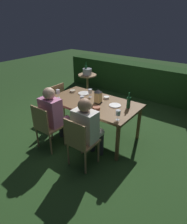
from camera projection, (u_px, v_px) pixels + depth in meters
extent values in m
plane|color=#26471E|center=(94.00, 134.00, 4.01)|extent=(16.00, 16.00, 0.00)
cube|color=brown|center=(94.00, 103.00, 3.69)|extent=(1.73, 0.95, 0.04)
cube|color=brown|center=(51.00, 116.00, 3.99)|extent=(0.05, 0.05, 0.69)
cube|color=brown|center=(117.00, 143.00, 3.14)|extent=(0.05, 0.05, 0.69)
cube|color=brown|center=(77.00, 103.00, 4.57)|extent=(0.05, 0.05, 0.69)
cube|color=brown|center=(139.00, 123.00, 3.72)|extent=(0.05, 0.05, 0.69)
cube|color=#9E7A51|center=(53.00, 101.00, 4.45)|extent=(0.40, 0.42, 0.03)
cube|color=#9E7A51|center=(57.00, 94.00, 4.25)|extent=(0.03, 0.40, 0.42)
cylinder|color=#9E7A51|center=(43.00, 111.00, 4.52)|extent=(0.03, 0.03, 0.42)
cylinder|color=#9E7A51|center=(54.00, 106.00, 4.77)|extent=(0.03, 0.03, 0.42)
cylinder|color=#9E7A51|center=(53.00, 115.00, 4.33)|extent=(0.03, 0.03, 0.42)
cylinder|color=#9E7A51|center=(64.00, 109.00, 4.59)|extent=(0.03, 0.03, 0.42)
cube|color=#9E7A51|center=(50.00, 126.00, 3.46)|extent=(0.42, 0.40, 0.03)
cube|color=#9E7A51|center=(40.00, 119.00, 3.22)|extent=(0.40, 0.02, 0.42)
cylinder|color=#9E7A51|center=(51.00, 130.00, 3.78)|extent=(0.03, 0.03, 0.42)
cylinder|color=#9E7A51|center=(65.00, 136.00, 3.59)|extent=(0.03, 0.03, 0.42)
cylinder|color=#9E7A51|center=(37.00, 137.00, 3.54)|extent=(0.03, 0.03, 0.42)
cylinder|color=#9E7A51|center=(51.00, 145.00, 3.34)|extent=(0.03, 0.03, 0.42)
cube|color=#C675A3|center=(51.00, 112.00, 3.38)|extent=(0.38, 0.24, 0.50)
sphere|color=#D1A889|center=(49.00, 94.00, 3.23)|extent=(0.21, 0.21, 0.21)
cylinder|color=#C675A3|center=(54.00, 119.00, 3.64)|extent=(0.13, 0.36, 0.13)
cylinder|color=#C675A3|center=(61.00, 122.00, 3.54)|extent=(0.13, 0.36, 0.13)
cylinder|color=#333338|center=(62.00, 126.00, 3.86)|extent=(0.11, 0.11, 0.45)
cylinder|color=#333338|center=(68.00, 129.00, 3.76)|extent=(0.11, 0.11, 0.45)
cube|color=#9E7A51|center=(83.00, 141.00, 3.04)|extent=(0.42, 0.40, 0.03)
cube|color=#9E7A51|center=(75.00, 135.00, 2.81)|extent=(0.40, 0.02, 0.42)
cylinder|color=#9E7A51|center=(82.00, 144.00, 3.36)|extent=(0.03, 0.03, 0.42)
cylinder|color=#9E7A51|center=(98.00, 152.00, 3.17)|extent=(0.03, 0.03, 0.42)
cylinder|color=#9E7A51|center=(68.00, 154.00, 3.12)|extent=(0.03, 0.03, 0.42)
cylinder|color=#9E7A51|center=(85.00, 163.00, 2.93)|extent=(0.03, 0.03, 0.42)
cube|color=white|center=(85.00, 125.00, 2.97)|extent=(0.38, 0.24, 0.50)
sphere|color=tan|center=(85.00, 105.00, 2.81)|extent=(0.21, 0.21, 0.21)
cylinder|color=white|center=(87.00, 133.00, 3.22)|extent=(0.13, 0.36, 0.13)
cylinder|color=white|center=(95.00, 136.00, 3.12)|extent=(0.13, 0.36, 0.13)
cylinder|color=#333338|center=(92.00, 140.00, 3.44)|extent=(0.11, 0.11, 0.45)
cylinder|color=#333338|center=(101.00, 143.00, 3.35)|extent=(0.11, 0.11, 0.45)
cube|color=black|center=(98.00, 102.00, 3.63)|extent=(0.12, 0.12, 0.01)
cube|color=#F9D17A|center=(98.00, 97.00, 3.58)|extent=(0.11, 0.11, 0.20)
cone|color=black|center=(98.00, 91.00, 3.52)|extent=(0.15, 0.15, 0.05)
cylinder|color=#144723|center=(129.00, 103.00, 3.39)|extent=(0.07, 0.07, 0.20)
cylinder|color=#144723|center=(129.00, 95.00, 3.33)|extent=(0.03, 0.03, 0.09)
cylinder|color=silver|center=(118.00, 120.00, 3.04)|extent=(0.06, 0.06, 0.00)
cylinder|color=silver|center=(118.00, 117.00, 3.02)|extent=(0.01, 0.01, 0.08)
cylinder|color=silver|center=(118.00, 113.00, 2.99)|extent=(0.08, 0.08, 0.08)
cylinder|color=maroon|center=(118.00, 114.00, 3.00)|extent=(0.07, 0.07, 0.03)
cylinder|color=silver|center=(82.00, 105.00, 3.56)|extent=(0.06, 0.06, 0.00)
cylinder|color=silver|center=(82.00, 103.00, 3.54)|extent=(0.01, 0.01, 0.08)
cylinder|color=silver|center=(82.00, 98.00, 3.50)|extent=(0.08, 0.08, 0.08)
cylinder|color=maroon|center=(82.00, 100.00, 3.51)|extent=(0.07, 0.07, 0.03)
cylinder|color=silver|center=(59.00, 97.00, 3.86)|extent=(0.06, 0.06, 0.00)
cylinder|color=silver|center=(58.00, 96.00, 3.84)|extent=(0.01, 0.01, 0.08)
cylinder|color=silver|center=(58.00, 92.00, 3.81)|extent=(0.08, 0.08, 0.08)
cylinder|color=maroon|center=(58.00, 93.00, 3.82)|extent=(0.07, 0.07, 0.03)
cylinder|color=silver|center=(52.00, 99.00, 3.79)|extent=(0.06, 0.06, 0.00)
cylinder|color=silver|center=(52.00, 97.00, 3.77)|extent=(0.01, 0.01, 0.08)
cylinder|color=silver|center=(52.00, 93.00, 3.73)|extent=(0.08, 0.08, 0.08)
cylinder|color=maroon|center=(52.00, 94.00, 3.74)|extent=(0.07, 0.07, 0.03)
cylinder|color=silver|center=(90.00, 97.00, 3.88)|extent=(0.06, 0.06, 0.00)
cylinder|color=silver|center=(90.00, 95.00, 3.87)|extent=(0.01, 0.01, 0.08)
cylinder|color=silver|center=(90.00, 91.00, 3.83)|extent=(0.08, 0.08, 0.08)
cylinder|color=maroon|center=(90.00, 92.00, 3.84)|extent=(0.07, 0.07, 0.03)
cylinder|color=white|center=(115.00, 105.00, 3.51)|extent=(0.22, 0.22, 0.01)
cylinder|color=white|center=(84.00, 93.00, 4.05)|extent=(0.24, 0.24, 0.01)
cylinder|color=#9E5138|center=(96.00, 108.00, 3.37)|extent=(0.13, 0.13, 0.05)
cylinder|color=#424C1E|center=(96.00, 108.00, 3.37)|extent=(0.11, 0.11, 0.01)
cylinder|color=#BCAD8E|center=(73.00, 91.00, 4.14)|extent=(0.12, 0.12, 0.04)
cylinder|color=tan|center=(73.00, 91.00, 4.13)|extent=(0.10, 0.10, 0.01)
cylinder|color=silver|center=(106.00, 98.00, 3.81)|extent=(0.12, 0.12, 0.04)
cylinder|color=#477533|center=(106.00, 97.00, 3.81)|extent=(0.10, 0.10, 0.01)
cylinder|color=#9E7A51|center=(87.00, 75.00, 5.55)|extent=(0.53, 0.53, 0.03)
cylinder|color=#9E7A51|center=(87.00, 86.00, 5.70)|extent=(0.07, 0.07, 0.65)
cylinder|color=#9E7A51|center=(88.00, 96.00, 5.84)|extent=(0.40, 0.40, 0.02)
cylinder|color=#B2B7BF|center=(87.00, 72.00, 5.50)|extent=(0.26, 0.26, 0.17)
cylinder|color=white|center=(87.00, 70.00, 5.48)|extent=(0.23, 0.23, 0.04)
cylinder|color=#144723|center=(86.00, 68.00, 5.49)|extent=(0.07, 0.07, 0.16)
cylinder|color=#144723|center=(86.00, 64.00, 5.43)|extent=(0.03, 0.03, 0.09)
cube|color=#1E4219|center=(147.00, 81.00, 5.70)|extent=(5.31, 0.62, 0.93)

